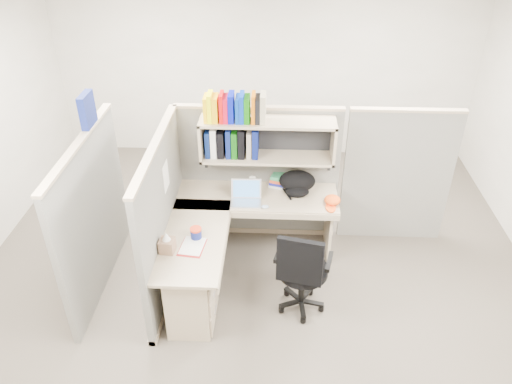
# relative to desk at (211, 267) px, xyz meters

# --- Properties ---
(ground) EXTENTS (6.00, 6.00, 0.00)m
(ground) POSITION_rel_desk_xyz_m (0.41, 0.29, -0.44)
(ground) COLOR #3A342D
(ground) RESTS_ON ground
(room_shell) EXTENTS (6.00, 6.00, 6.00)m
(room_shell) POSITION_rel_desk_xyz_m (0.41, 0.29, 1.18)
(room_shell) COLOR #AFAA9E
(room_shell) RESTS_ON ground
(cubicle) EXTENTS (3.79, 1.84, 1.95)m
(cubicle) POSITION_rel_desk_xyz_m (0.04, 0.74, 0.47)
(cubicle) COLOR #5D5D58
(cubicle) RESTS_ON ground
(desk) EXTENTS (1.74, 1.75, 0.73)m
(desk) POSITION_rel_desk_xyz_m (0.00, 0.00, 0.00)
(desk) COLOR gray
(desk) RESTS_ON ground
(laptop) EXTENTS (0.33, 0.33, 0.23)m
(laptop) POSITION_rel_desk_xyz_m (0.30, 0.71, 0.41)
(laptop) COLOR silver
(laptop) RESTS_ON desk
(backpack) EXTENTS (0.42, 0.33, 0.23)m
(backpack) POSITION_rel_desk_xyz_m (0.84, 0.94, 0.41)
(backpack) COLOR black
(backpack) RESTS_ON desk
(orange_cap) EXTENTS (0.21, 0.23, 0.09)m
(orange_cap) POSITION_rel_desk_xyz_m (1.21, 0.74, 0.34)
(orange_cap) COLOR #EA5014
(orange_cap) RESTS_ON desk
(snack_canister) EXTENTS (0.11, 0.11, 0.11)m
(snack_canister) POSITION_rel_desk_xyz_m (-0.14, 0.09, 0.35)
(snack_canister) COLOR navy
(snack_canister) RESTS_ON desk
(tissue_box) EXTENTS (0.14, 0.14, 0.21)m
(tissue_box) POSITION_rel_desk_xyz_m (-0.37, -0.12, 0.40)
(tissue_box) COLOR #8B684F
(tissue_box) RESTS_ON desk
(mouse) EXTENTS (0.09, 0.07, 0.03)m
(mouse) POSITION_rel_desk_xyz_m (0.50, 0.62, 0.31)
(mouse) COLOR #93ADD1
(mouse) RESTS_ON desk
(paper_cup) EXTENTS (0.08, 0.08, 0.11)m
(paper_cup) POSITION_rel_desk_xyz_m (0.35, 1.05, 0.35)
(paper_cup) COLOR white
(paper_cup) RESTS_ON desk
(book_stack) EXTENTS (0.26, 0.30, 0.12)m
(book_stack) POSITION_rel_desk_xyz_m (0.65, 1.12, 0.35)
(book_stack) COLOR gray
(book_stack) RESTS_ON desk
(loose_paper) EXTENTS (0.24, 0.30, 0.00)m
(loose_paper) POSITION_rel_desk_xyz_m (-0.16, -0.04, 0.29)
(loose_paper) COLOR silver
(loose_paper) RESTS_ON desk
(task_chair) EXTENTS (0.57, 0.52, 1.01)m
(task_chair) POSITION_rel_desk_xyz_m (0.88, -0.10, -0.08)
(task_chair) COLOR black
(task_chair) RESTS_ON ground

